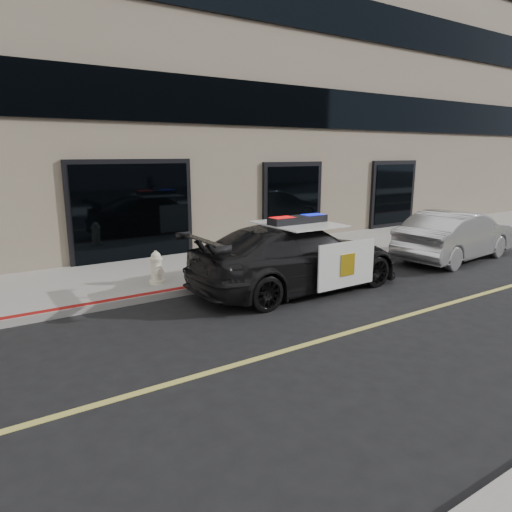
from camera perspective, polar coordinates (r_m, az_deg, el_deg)
ground at (r=7.87m, az=9.34°, el=-10.05°), size 120.00×120.00×0.00m
sidewalk_n at (r=12.03m, az=-7.69°, el=-1.58°), size 60.00×3.50×0.15m
building_n at (r=16.83m, az=-16.72°, el=22.40°), size 60.00×7.00×12.00m
police_car at (r=10.31m, az=5.19°, el=-0.06°), size 2.36×5.14×1.68m
silver_sedan at (r=14.35m, az=23.73°, el=2.37°), size 2.40×4.64×1.42m
fire_hydrant at (r=10.47m, az=-12.33°, el=-1.51°), size 0.34×0.47×0.75m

